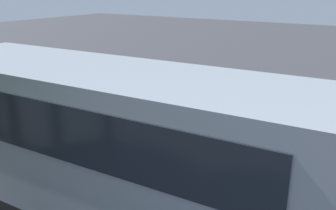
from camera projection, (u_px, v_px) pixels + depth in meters
ground_plane at (166, 133)px, 12.45m from camera, size 80.00×80.00×0.00m
tour_bus at (108, 146)px, 7.48m from camera, size 9.14×2.89×3.25m
spectator_far_left at (221, 142)px, 9.29m from camera, size 0.57×0.38×1.67m
spectator_left at (182, 132)px, 9.80m from camera, size 0.57×0.32×1.75m
spectator_centre at (148, 120)px, 10.60m from camera, size 0.58×0.35×1.77m
spectator_right at (119, 115)px, 11.23m from camera, size 0.57×0.32×1.66m
parked_motorcycle_silver at (290, 186)px, 8.26m from camera, size 2.02×0.75×0.99m
stunt_motorcycle at (135, 91)px, 15.10m from camera, size 2.05×0.58×1.23m
traffic_cone at (185, 106)px, 14.23m from camera, size 0.34×0.34×0.63m
bay_line_b at (258, 142)px, 11.74m from camera, size 0.23×4.92×0.01m
bay_line_c at (179, 124)px, 13.26m from camera, size 0.21×4.44×0.01m
bay_line_d at (116, 110)px, 14.78m from camera, size 0.21×4.16×0.01m
bay_line_e at (64, 98)px, 16.30m from camera, size 0.20×3.74×0.01m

